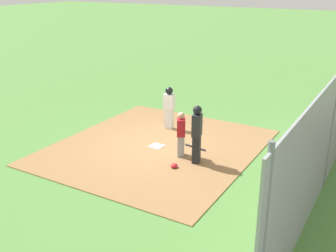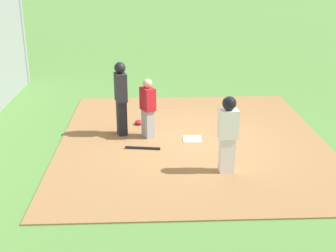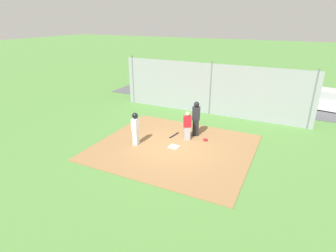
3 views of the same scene
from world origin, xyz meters
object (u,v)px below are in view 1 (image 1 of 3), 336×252
runner (169,105)px  catcher_mask (174,166)px  home_plate (157,146)px  baseball_bat (195,147)px  catcher (181,134)px  umpire (197,133)px

runner → catcher_mask: size_ratio=6.74×
home_plate → catcher_mask: catcher_mask is taller
catcher_mask → baseball_bat: bearing=4.3°
home_plate → catcher: 1.33m
home_plate → catcher_mask: (-1.13, -1.33, 0.05)m
baseball_bat → catcher_mask: catcher_mask is taller
catcher → umpire: 0.72m
catcher_mask → home_plate: bearing=49.6°
runner → baseball_bat: 2.31m
umpire → baseball_bat: 1.46m
home_plate → runner: bearing=16.9°
catcher → catcher_mask: catcher is taller
baseball_bat → runner: bearing=-26.8°
umpire → catcher_mask: bearing=45.5°
home_plate → runner: size_ratio=0.27×
umpire → runner: 3.16m
umpire → baseball_bat: bearing=-76.2°
home_plate → baseball_bat: baseball_bat is taller
home_plate → umpire: umpire is taller
home_plate → umpire: 2.03m
runner → baseball_bat: runner is taller
home_plate → umpire: (-0.44, -1.73, 0.97)m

